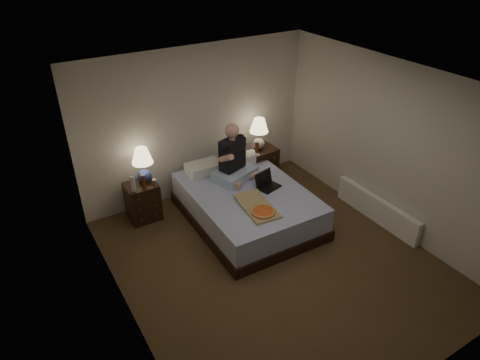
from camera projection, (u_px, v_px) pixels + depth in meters
floor at (274, 261)px, 5.94m from camera, size 4.00×4.50×0.00m
ceiling at (283, 86)px, 4.66m from camera, size 4.00×4.50×0.00m
wall_back at (197, 123)px, 6.95m from camera, size 4.00×0.00×2.50m
wall_front at (432, 300)px, 3.65m from camera, size 4.00×0.00×2.50m
wall_left at (120, 236)px, 4.40m from camera, size 0.00×4.50×2.50m
wall_right at (390, 147)px, 6.20m from camera, size 0.00×4.50×2.50m
bed at (247, 205)px, 6.65m from camera, size 1.67×2.19×0.54m
nightstand_left at (143, 201)px, 6.67m from camera, size 0.47×0.42×0.61m
nightstand_right at (260, 165)px, 7.65m from camera, size 0.52×0.47×0.66m
lamp_left at (143, 165)px, 6.47m from camera, size 0.40×0.40×0.56m
lamp_right at (259, 134)px, 7.33m from camera, size 0.39×0.39×0.56m
water_bottle at (133, 184)px, 6.30m from camera, size 0.07×0.07×0.25m
soda_can at (155, 182)px, 6.48m from camera, size 0.07×0.07×0.10m
beer_bottle_left at (144, 182)px, 6.37m from camera, size 0.06×0.06×0.23m
beer_bottle_right at (257, 148)px, 7.24m from camera, size 0.06×0.06×0.23m
person at (235, 152)px, 6.58m from camera, size 0.79×0.70×0.93m
laptop at (269, 181)px, 6.52m from camera, size 0.40×0.35×0.24m
pizza_box at (263, 212)px, 5.95m from camera, size 0.48×0.80×0.08m
radiator at (377, 209)px, 6.67m from camera, size 0.10×1.60×0.40m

